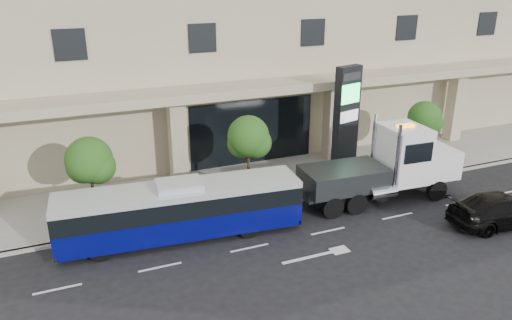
{
  "coord_description": "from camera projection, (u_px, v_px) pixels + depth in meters",
  "views": [
    {
      "loc": [
        -11.13,
        -19.42,
        11.52
      ],
      "look_at": [
        -2.23,
        2.0,
        2.69
      ],
      "focal_mm": 35.0,
      "sensor_mm": 36.0,
      "label": 1
    }
  ],
  "objects": [
    {
      "name": "tow_truck",
      "position": [
        387.0,
        167.0,
        26.27
      ],
      "size": [
        9.85,
        2.88,
        4.47
      ],
      "rotation": [
        0.0,
        0.0,
        -0.06
      ],
      "color": "#2D3033",
      "rests_on": "ground"
    },
    {
      "name": "ground",
      "position": [
        313.0,
        217.0,
        24.85
      ],
      "size": [
        120.0,
        120.0,
        0.0
      ],
      "primitive_type": "plane",
      "color": "black",
      "rests_on": "ground"
    },
    {
      "name": "city_bus",
      "position": [
        181.0,
        209.0,
        22.55
      ],
      "size": [
        11.12,
        3.26,
        2.78
      ],
      "rotation": [
        0.0,
        0.0,
        -0.09
      ],
      "color": "black",
      "rests_on": "ground"
    },
    {
      "name": "tree_right",
      "position": [
        424.0,
        120.0,
        30.29
      ],
      "size": [
        2.1,
        2.0,
        4.04
      ],
      "color": "#422B19",
      "rests_on": "sidewalk"
    },
    {
      "name": "tree_left",
      "position": [
        90.0,
        163.0,
        23.27
      ],
      "size": [
        2.27,
        2.2,
        4.22
      ],
      "color": "#422B19",
      "rests_on": "sidewalk"
    },
    {
      "name": "signage_pylon",
      "position": [
        346.0,
        121.0,
        28.58
      ],
      "size": [
        1.7,
        0.98,
        6.47
      ],
      "rotation": [
        0.0,
        0.0,
        0.26
      ],
      "color": "black",
      "rests_on": "sidewalk"
    },
    {
      "name": "tree_mid",
      "position": [
        249.0,
        139.0,
        26.08
      ],
      "size": [
        2.28,
        2.2,
        4.38
      ],
      "color": "#422B19",
      "rests_on": "sidewalk"
    },
    {
      "name": "black_sedan",
      "position": [
        502.0,
        209.0,
        23.96
      ],
      "size": [
        5.57,
        2.67,
        1.56
      ],
      "primitive_type": "imported",
      "rotation": [
        0.0,
        0.0,
        1.48
      ],
      "color": "black",
      "rests_on": "ground"
    },
    {
      "name": "curb",
      "position": [
        295.0,
        200.0,
        26.55
      ],
      "size": [
        120.0,
        0.3,
        0.15
      ],
      "primitive_type": "cube",
      "color": "gray",
      "rests_on": "ground"
    },
    {
      "name": "sidewalk",
      "position": [
        272.0,
        180.0,
        29.14
      ],
      "size": [
        120.0,
        6.0,
        0.15
      ],
      "primitive_type": "cube",
      "color": "gray",
      "rests_on": "ground"
    }
  ]
}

